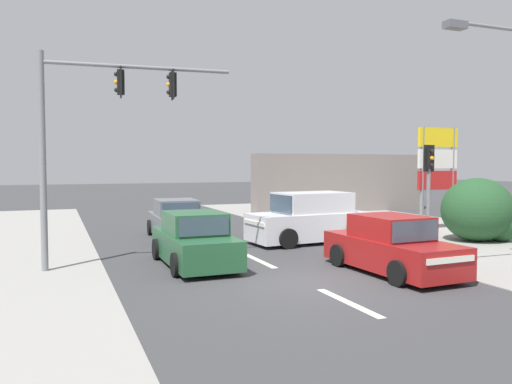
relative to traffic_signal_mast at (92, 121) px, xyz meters
The scene contains 14 objects.
ground_plane 7.29m from the traffic_signal_mast, 37.57° to the right, with size 140.00×140.00×0.00m, color #3A3A3D.
lane_dash_near 8.47m from the traffic_signal_mast, 49.96° to the right, with size 0.20×2.40×0.01m, color silver.
lane_dash_mid 6.34m from the traffic_signal_mast, ahead, with size 0.20×2.40×0.01m, color silver.
lane_dash_far 7.66m from the traffic_signal_mast, 42.43° to the left, with size 0.20×2.40×0.01m, color silver.
kerb_right_verge 14.46m from the traffic_signal_mast, ahead, with size 10.00×44.00×0.02m, color gray.
traffic_signal_mast is the anchor object (origin of this frame).
pedestal_signal_right_kerb 10.34m from the traffic_signal_mast, 11.55° to the right, with size 0.44×0.30×3.56m.
shopping_plaza_sign 15.17m from the traffic_signal_mast, 11.29° to the left, with size 2.10×0.16×4.60m.
roadside_bush 14.41m from the traffic_signal_mast, ahead, with size 2.91×2.50×2.43m.
shopfront_wall_far 20.15m from the traffic_signal_mast, 38.08° to the left, with size 12.00×1.00×3.60m, color gray.
sedan_oncoming_mid 6.93m from the traffic_signal_mast, 54.92° to the left, with size 2.03×4.30×1.56m.
sedan_kerbside_parked 8.94m from the traffic_signal_mast, 25.55° to the right, with size 1.99×4.29×1.56m.
sedan_crossing_left 4.44m from the traffic_signal_mast, 11.87° to the right, with size 1.90×4.25×1.56m.
suv_receding_far 8.76m from the traffic_signal_mast, 14.20° to the left, with size 4.66×2.32×1.90m.
Camera 1 is at (-5.73, -10.97, 2.92)m, focal length 35.00 mm.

